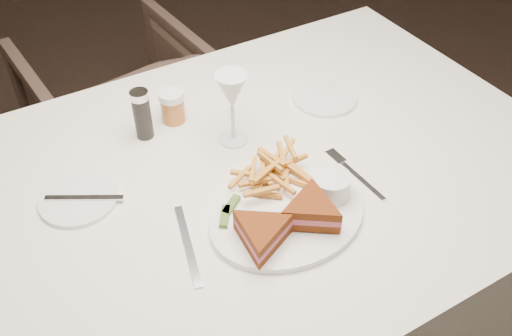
{
  "coord_description": "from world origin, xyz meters",
  "views": [
    {
      "loc": [
        -0.55,
        -1.14,
        1.58
      ],
      "look_at": [
        -0.11,
        -0.4,
        0.8
      ],
      "focal_mm": 40.0,
      "sensor_mm": 36.0,
      "label": 1
    }
  ],
  "objects": [
    {
      "name": "table",
      "position": [
        -0.11,
        -0.35,
        0.38
      ],
      "size": [
        1.45,
        0.98,
        0.75
      ],
      "primitive_type": "cube",
      "rotation": [
        0.0,
        0.0,
        -0.01
      ],
      "color": "white",
      "rests_on": "ground"
    },
    {
      "name": "ground",
      "position": [
        0.0,
        0.0,
        0.0
      ],
      "size": [
        5.0,
        5.0,
        0.0
      ],
      "primitive_type": "plane",
      "color": "black",
      "rests_on": "ground"
    },
    {
      "name": "table_setting",
      "position": [
        -0.1,
        -0.42,
        0.79
      ],
      "size": [
        0.8,
        0.6,
        0.18
      ],
      "color": "white",
      "rests_on": "table"
    },
    {
      "name": "chair_far",
      "position": [
        -0.09,
        0.63,
        0.31
      ],
      "size": [
        0.65,
        0.61,
        0.63
      ],
      "primitive_type": "imported",
      "rotation": [
        0.0,
        0.0,
        3.21
      ],
      "color": "#48352C",
      "rests_on": "ground"
    }
  ]
}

